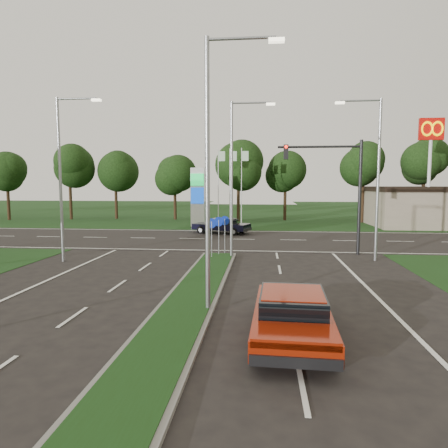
{
  "coord_description": "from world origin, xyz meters",
  "views": [
    {
      "loc": [
        2.63,
        -7.08,
        4.3
      ],
      "look_at": [
        0.55,
        14.08,
        2.2
      ],
      "focal_mm": 32.0,
      "sensor_mm": 36.0,
      "label": 1
    }
  ],
  "objects": [
    {
      "name": "ground",
      "position": [
        0.0,
        0.0,
        0.0
      ],
      "size": [
        160.0,
        160.0,
        0.0
      ],
      "primitive_type": "plane",
      "color": "black",
      "rests_on": "ground"
    },
    {
      "name": "verge_far",
      "position": [
        0.0,
        55.0,
        0.0
      ],
      "size": [
        160.0,
        50.0,
        0.02
      ],
      "primitive_type": "cube",
      "color": "#163411",
      "rests_on": "ground"
    },
    {
      "name": "cross_road",
      "position": [
        0.0,
        24.0,
        0.0
      ],
      "size": [
        160.0,
        12.0,
        0.02
      ],
      "primitive_type": "cube",
      "color": "black",
      "rests_on": "ground"
    },
    {
      "name": "median_kerb",
      "position": [
        0.0,
        4.0,
        0.06
      ],
      "size": [
        2.0,
        26.0,
        0.12
      ],
      "primitive_type": "cube",
      "color": "slate",
      "rests_on": "ground"
    },
    {
      "name": "streetlight_median_near",
      "position": [
        1.0,
        6.0,
        5.08
      ],
      "size": [
        2.53,
        0.22,
        9.0
      ],
      "color": "gray",
      "rests_on": "ground"
    },
    {
      "name": "streetlight_median_far",
      "position": [
        1.0,
        16.0,
        5.08
      ],
      "size": [
        2.53,
        0.22,
        9.0
      ],
      "color": "gray",
      "rests_on": "ground"
    },
    {
      "name": "streetlight_left_far",
      "position": [
        -8.3,
        14.0,
        5.08
      ],
      "size": [
        2.53,
        0.22,
        9.0
      ],
      "color": "gray",
      "rests_on": "ground"
    },
    {
      "name": "streetlight_right_far",
      "position": [
        8.8,
        16.0,
        5.08
      ],
      "size": [
        2.53,
        0.22,
        9.0
      ],
      "rotation": [
        0.0,
        0.0,
        3.14
      ],
      "color": "gray",
      "rests_on": "ground"
    },
    {
      "name": "traffic_signal",
      "position": [
        7.19,
        18.0,
        4.65
      ],
      "size": [
        5.1,
        0.42,
        7.0
      ],
      "color": "black",
      "rests_on": "ground"
    },
    {
      "name": "median_signs",
      "position": [
        0.0,
        16.4,
        1.71
      ],
      "size": [
        1.16,
        1.76,
        2.38
      ],
      "color": "gray",
      "rests_on": "ground"
    },
    {
      "name": "gas_pylon",
      "position": [
        -3.79,
        33.05,
        3.2
      ],
      "size": [
        5.8,
        1.26,
        8.0
      ],
      "color": "silver",
      "rests_on": "ground"
    },
    {
      "name": "mcdonalds_sign",
      "position": [
        18.0,
        31.97,
        7.99
      ],
      "size": [
        2.2,
        0.47,
        10.4
      ],
      "color": "silver",
      "rests_on": "ground"
    },
    {
      "name": "treeline_far",
      "position": [
        0.1,
        39.93,
        6.83
      ],
      "size": [
        6.0,
        6.0,
        9.9
      ],
      "color": "black",
      "rests_on": "ground"
    },
    {
      "name": "red_sedan",
      "position": [
        3.46,
        3.8,
        0.74
      ],
      "size": [
        2.28,
        5.1,
        1.38
      ],
      "rotation": [
        0.0,
        0.0,
        -0.04
      ],
      "color": "maroon",
      "rests_on": "ground"
    },
    {
      "name": "navy_sedan",
      "position": [
        -0.98,
        27.63,
        0.72
      ],
      "size": [
        5.24,
        3.42,
        1.34
      ],
      "rotation": [
        0.0,
        0.0,
        1.25
      ],
      "color": "black",
      "rests_on": "ground"
    }
  ]
}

